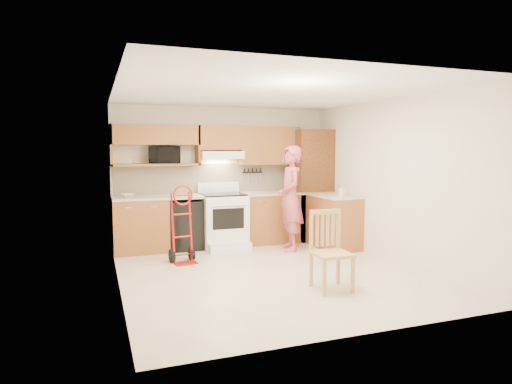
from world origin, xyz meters
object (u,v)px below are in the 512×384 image
range (224,216)px  person (290,198)px  microwave (164,155)px  dining_chair (332,251)px  hand_truck (183,228)px

range → person: 1.21m
microwave → person: 2.30m
microwave → dining_chair: 3.61m
range → person: size_ratio=0.63×
hand_truck → dining_chair: bearing=-61.1°
range → hand_truck: (-0.87, -0.81, -0.03)m
microwave → person: size_ratio=0.30×
range → hand_truck: 1.19m
range → hand_truck: size_ratio=1.05×
range → person: person is taller
microwave → person: person is taller
hand_truck → range: bearing=34.3°
microwave → dining_chair: microwave is taller
person → range: bearing=-109.1°
microwave → hand_truck: (0.10, -1.11, -1.10)m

